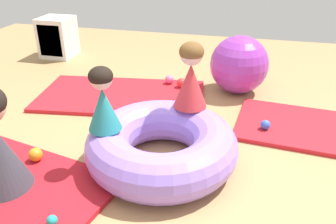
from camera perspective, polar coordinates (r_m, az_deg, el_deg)
ground_plane at (r=2.69m, az=-4.16°, el=-8.99°), size 8.00×8.00×0.00m
gym_mat_near_right at (r=3.40m, az=23.73°, el=-2.72°), size 1.51×0.96×0.04m
gym_mat_center_rear at (r=3.81m, az=-7.67°, el=2.72°), size 1.89×1.19×0.04m
gym_mat_far_right at (r=2.70m, az=-25.22°, el=-11.26°), size 1.60×1.18×0.04m
inflatable_cushion at (r=2.61m, az=-1.08°, el=-5.55°), size 1.15×1.15×0.34m
child_in_red at (r=2.72m, az=3.80°, el=5.97°), size 0.38×0.38×0.53m
child_in_teal at (r=2.43m, az=-10.76°, el=2.02°), size 0.32×0.32×0.47m
play_ball_red at (r=3.92m, az=2.24°, el=4.86°), size 0.11×0.11×0.11m
play_ball_teal at (r=2.25m, az=-18.67°, el=-16.67°), size 0.07×0.07×0.07m
play_ball_pink at (r=4.02m, az=0.23°, el=5.43°), size 0.10×0.10×0.10m
play_ball_blue at (r=3.18m, az=15.84°, el=-2.06°), size 0.09×0.09×0.09m
play_ball_orange at (r=2.83m, az=-21.12°, el=-6.61°), size 0.11×0.11×0.11m
play_ball_yellow at (r=4.00m, az=-11.03°, el=4.52°), size 0.07×0.07×0.07m
exercise_ball_large at (r=3.89m, az=11.71°, el=7.69°), size 0.64×0.64×0.64m
storage_cube at (r=5.31m, az=-17.95°, el=11.68°), size 0.44×0.44×0.56m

